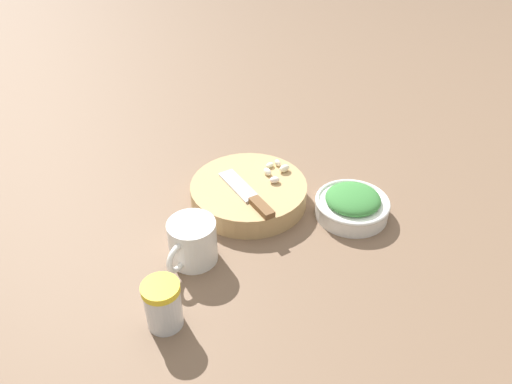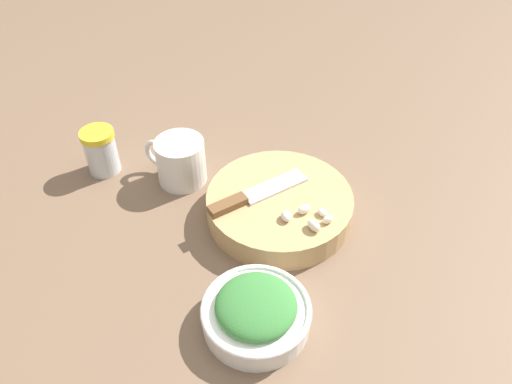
{
  "view_description": "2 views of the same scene",
  "coord_description": "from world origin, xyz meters",
  "views": [
    {
      "loc": [
        0.57,
        0.57,
        0.66
      ],
      "look_at": [
        0.01,
        -0.01,
        0.06
      ],
      "focal_mm": 35.0,
      "sensor_mm": 36.0,
      "label": 1
    },
    {
      "loc": [
        -0.41,
        0.41,
        0.62
      ],
      "look_at": [
        0.0,
        -0.01,
        0.07
      ],
      "focal_mm": 35.0,
      "sensor_mm": 36.0,
      "label": 2
    }
  ],
  "objects": [
    {
      "name": "garlic_cloves",
      "position": [
        -0.08,
        -0.05,
        0.05
      ],
      "size": [
        0.07,
        0.07,
        0.02
      ],
      "color": "white",
      "rests_on": "cutting_board"
    },
    {
      "name": "coffee_mug",
      "position": [
        0.19,
        0.0,
        0.04
      ],
      "size": [
        0.12,
        0.09,
        0.09
      ],
      "color": "silver",
      "rests_on": "ground_plane"
    },
    {
      "name": "herb_bowl",
      "position": [
        -0.13,
        0.13,
        0.03
      ],
      "size": [
        0.15,
        0.15,
        0.06
      ],
      "color": "silver",
      "rests_on": "ground_plane"
    },
    {
      "name": "spice_jar",
      "position": [
        0.31,
        0.09,
        0.04
      ],
      "size": [
        0.06,
        0.06,
        0.09
      ],
      "color": "silver",
      "rests_on": "ground_plane"
    },
    {
      "name": "cutting_board",
      "position": [
        -0.01,
        -0.06,
        0.02
      ],
      "size": [
        0.25,
        0.25,
        0.05
      ],
      "color": "tan",
      "rests_on": "ground_plane"
    },
    {
      "name": "chef_knife",
      "position": [
        0.02,
        -0.02,
        0.05
      ],
      "size": [
        0.07,
        0.19,
        0.01
      ],
      "rotation": [
        0.0,
        0.0,
        2.92
      ],
      "color": "brown",
      "rests_on": "cutting_board"
    },
    {
      "name": "ground_plane",
      "position": [
        0.0,
        0.0,
        0.0
      ],
      "size": [
        5.0,
        5.0,
        0.0
      ],
      "primitive_type": "plane",
      "color": "brown"
    }
  ]
}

